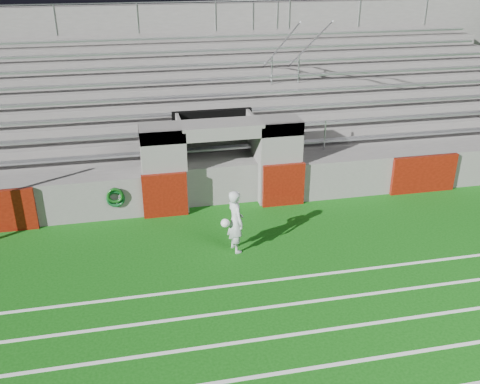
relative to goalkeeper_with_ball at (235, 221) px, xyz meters
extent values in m
plane|color=#0E4D0C|center=(0.18, -0.58, -0.86)|extent=(90.00, 90.00, 0.00)
cube|color=white|center=(0.18, -4.58, -0.85)|extent=(28.00, 0.09, 0.01)
cube|color=white|center=(0.18, -3.58, -0.85)|extent=(28.00, 0.09, 0.01)
cube|color=white|center=(0.18, -2.58, -0.85)|extent=(28.00, 0.09, 0.01)
cube|color=white|center=(0.18, -1.58, -0.85)|extent=(28.00, 0.09, 0.01)
cube|color=slate|center=(7.88, 2.59, -0.23)|extent=(10.60, 0.35, 1.25)
cube|color=slate|center=(-1.62, 2.92, 0.44)|extent=(1.20, 1.00, 2.60)
cube|color=slate|center=(1.98, 2.92, 0.44)|extent=(1.20, 1.00, 2.60)
cube|color=black|center=(0.18, 4.62, 0.39)|extent=(2.60, 0.20, 2.50)
cube|color=slate|center=(-0.97, 3.52, 0.39)|extent=(0.10, 2.20, 2.50)
cube|color=slate|center=(1.33, 3.52, 0.39)|extent=(0.10, 2.20, 2.50)
cube|color=slate|center=(0.18, 2.92, 1.54)|extent=(4.80, 1.00, 0.40)
cube|color=slate|center=(0.18, 6.77, 0.29)|extent=(26.00, 8.00, 0.20)
cube|color=slate|center=(0.18, 6.77, -0.33)|extent=(26.00, 8.00, 1.05)
cube|color=#551007|center=(-1.62, 2.36, -0.18)|extent=(1.30, 0.15, 1.35)
cube|color=#551007|center=(1.98, 2.36, -0.18)|extent=(1.30, 0.15, 1.35)
cube|color=#551007|center=(6.68, 2.36, -0.23)|extent=(2.20, 0.15, 1.25)
cube|color=#97999F|center=(0.18, 3.84, 0.61)|extent=(23.00, 0.28, 0.06)
cube|color=slate|center=(0.18, 4.69, 0.58)|extent=(24.00, 0.75, 0.38)
cube|color=#97999F|center=(0.18, 4.59, 0.99)|extent=(23.00, 0.28, 0.06)
cube|color=slate|center=(0.18, 5.44, 0.77)|extent=(24.00, 0.75, 0.76)
cube|color=#97999F|center=(0.18, 5.34, 1.37)|extent=(23.00, 0.28, 0.06)
cube|color=slate|center=(0.18, 6.19, 0.96)|extent=(24.00, 0.75, 1.14)
cube|color=#97999F|center=(0.18, 6.09, 1.75)|extent=(23.00, 0.28, 0.06)
cube|color=slate|center=(0.18, 6.94, 1.15)|extent=(24.00, 0.75, 1.52)
cube|color=#97999F|center=(0.18, 6.84, 2.13)|extent=(23.00, 0.28, 0.06)
cube|color=slate|center=(0.18, 7.69, 1.34)|extent=(24.00, 0.75, 1.90)
cube|color=#97999F|center=(0.18, 7.59, 2.51)|extent=(23.00, 0.28, 0.06)
cube|color=slate|center=(0.18, 8.44, 1.53)|extent=(24.00, 0.75, 2.28)
cube|color=#97999F|center=(0.18, 8.34, 2.89)|extent=(23.00, 0.28, 0.06)
cube|color=slate|center=(0.18, 9.19, 1.72)|extent=(24.00, 0.75, 2.66)
cube|color=#97999F|center=(0.18, 9.09, 3.27)|extent=(23.00, 0.28, 0.06)
cube|color=slate|center=(0.18, 9.87, 1.79)|extent=(26.00, 0.60, 5.29)
cylinder|color=#A5A8AD|center=(2.68, 3.57, 0.89)|extent=(0.05, 0.05, 1.00)
cylinder|color=#A5A8AD|center=(2.68, 6.57, 2.41)|extent=(0.05, 0.05, 1.00)
cylinder|color=#A5A8AD|center=(2.68, 9.57, 3.93)|extent=(0.05, 0.05, 1.00)
cylinder|color=#A5A8AD|center=(2.68, 6.57, 2.91)|extent=(0.05, 6.02, 3.08)
cylinder|color=#A5A8AD|center=(3.68, 3.57, 0.89)|extent=(0.05, 0.05, 1.00)
cylinder|color=#A5A8AD|center=(3.68, 6.57, 2.41)|extent=(0.05, 0.05, 1.00)
cylinder|color=#A5A8AD|center=(3.68, 9.57, 3.93)|extent=(0.05, 0.05, 1.00)
cylinder|color=#A5A8AD|center=(3.68, 6.57, 2.91)|extent=(0.05, 6.02, 3.08)
cylinder|color=#A5A8AD|center=(-4.82, 9.57, 3.98)|extent=(0.05, 0.05, 1.10)
cylinder|color=#A5A8AD|center=(-1.82, 9.57, 3.98)|extent=(0.05, 0.05, 1.10)
cylinder|color=#A5A8AD|center=(1.18, 9.57, 3.98)|extent=(0.05, 0.05, 1.10)
cylinder|color=#A5A8AD|center=(4.18, 9.57, 3.98)|extent=(0.05, 0.05, 1.10)
cylinder|color=#A5A8AD|center=(7.18, 9.57, 3.98)|extent=(0.05, 0.05, 1.10)
cylinder|color=#A5A8AD|center=(10.18, 9.57, 3.98)|extent=(0.05, 0.05, 1.10)
cylinder|color=#A5A8AD|center=(0.18, 9.57, 4.53)|extent=(24.00, 0.05, 0.05)
imported|color=silver|center=(0.01, 0.00, 0.00)|extent=(0.54, 0.70, 1.71)
sphere|color=white|center=(-0.28, -0.10, 0.03)|extent=(0.22, 0.22, 0.22)
torus|color=#0E471F|center=(-3.03, 2.37, -0.15)|extent=(0.54, 0.10, 0.54)
torus|color=#0C3F0F|center=(-3.03, 2.32, -0.04)|extent=(0.48, 0.09, 0.48)
camera|label=1|loc=(-2.41, -11.94, 6.40)|focal=40.00mm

